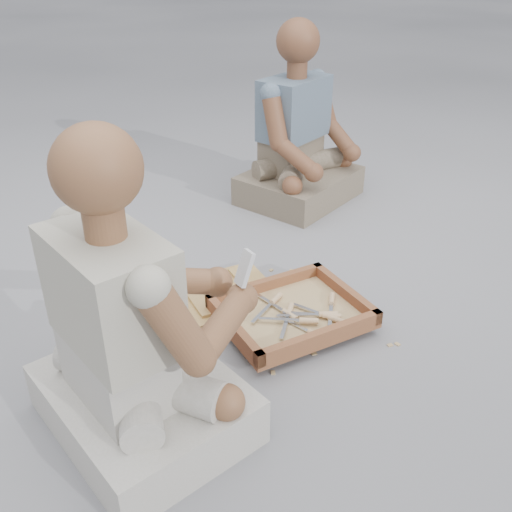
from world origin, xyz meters
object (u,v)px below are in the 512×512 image
carved_panel (210,299)px  companion (299,144)px  craftsman (134,339)px  tool_tray (292,313)px

carved_panel → companion: companion is taller
carved_panel → companion: 1.20m
craftsman → companion: bearing=121.4°
carved_panel → craftsman: craftsman is taller
companion → tool_tray: bearing=33.9°
carved_panel → tool_tray: 0.36m
carved_panel → companion: bearing=38.5°
carved_panel → tool_tray: (0.20, -0.30, 0.04)m
tool_tray → companion: size_ratio=0.56×
tool_tray → carved_panel: bearing=123.7°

